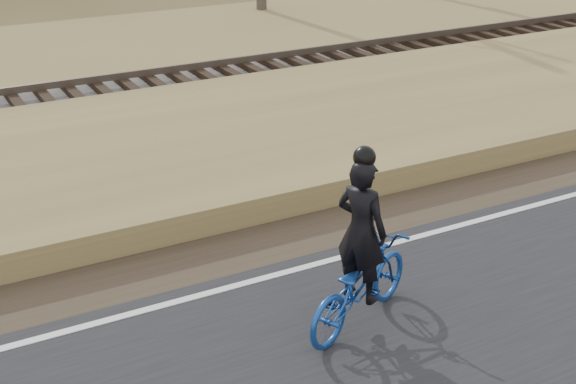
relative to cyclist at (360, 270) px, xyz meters
name	(u,v)px	position (x,y,z in m)	size (l,w,h in m)	color
ground	(325,274)	(0.30, 1.28, -0.78)	(120.00, 120.00, 0.00)	#96854C
road	(440,369)	(0.30, -1.22, -0.75)	(120.00, 6.00, 0.06)	black
edge_line	(318,264)	(0.30, 1.48, -0.71)	(120.00, 0.12, 0.01)	silver
shoulder	(284,238)	(0.30, 2.48, -0.76)	(120.00, 1.60, 0.04)	#473A2B
embankment	(204,160)	(0.30, 5.48, -0.56)	(120.00, 5.00, 0.44)	#96854C
ballast	(135,103)	(0.30, 9.28, -0.55)	(120.00, 3.00, 0.45)	slate
railroad	(134,90)	(0.30, 9.28, -0.25)	(120.00, 2.40, 0.29)	black
cyclist	(360,270)	(0.00, 0.00, 0.00)	(2.11, 1.46, 2.29)	navy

